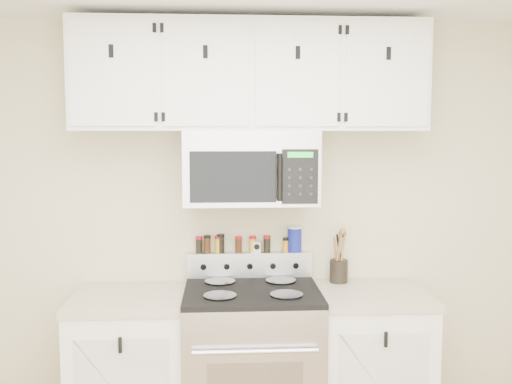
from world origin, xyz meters
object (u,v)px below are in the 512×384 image
at_px(utensil_crock, 339,269).
at_px(salt_canister, 295,239).
at_px(microwave, 251,168).
at_px(range, 252,367).

height_order(utensil_crock, salt_canister, salt_canister).
bearing_deg(microwave, salt_canister, 29.22).
bearing_deg(range, microwave, 89.77).
distance_m(range, microwave, 1.15).
xyz_separation_m(range, microwave, (0.00, 0.13, 1.14)).
xyz_separation_m(utensil_crock, salt_canister, (-0.26, 0.06, 0.18)).
height_order(microwave, salt_canister, microwave).
distance_m(microwave, utensil_crock, 0.84).
relative_size(utensil_crock, salt_canister, 2.03).
relative_size(microwave, utensil_crock, 2.37).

